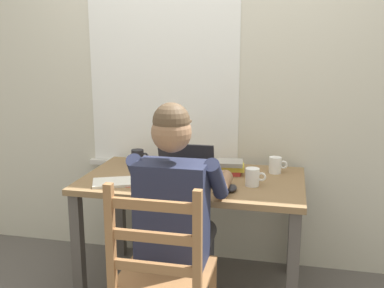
{
  "coord_description": "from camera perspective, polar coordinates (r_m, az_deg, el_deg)",
  "views": [
    {
      "loc": [
        0.56,
        -2.53,
        1.53
      ],
      "look_at": [
        0.01,
        -0.05,
        0.95
      ],
      "focal_mm": 41.94,
      "sensor_mm": 36.0,
      "label": 1
    }
  ],
  "objects": [
    {
      "name": "paper_pile_back_corner",
      "position": [
        2.64,
        -9.71,
        -4.8
      ],
      "size": [
        0.3,
        0.26,
        0.01
      ],
      "primitive_type": "cube",
      "rotation": [
        0.0,
        0.0,
        0.4
      ],
      "color": "silver",
      "rests_on": "desk"
    },
    {
      "name": "computer_mouse",
      "position": [
        2.48,
        5.03,
        -5.61
      ],
      "size": [
        0.06,
        0.1,
        0.03
      ],
      "primitive_type": "ellipsoid",
      "color": "#232328",
      "rests_on": "desk"
    },
    {
      "name": "landscape_photo_print",
      "position": [
        2.61,
        -9.13,
        -5.14
      ],
      "size": [
        0.15,
        0.11,
        0.0
      ],
      "primitive_type": "cube",
      "rotation": [
        0.0,
        0.0,
        0.21
      ],
      "color": "#C63D33",
      "rests_on": "desk"
    },
    {
      "name": "desk",
      "position": [
        2.74,
        0.09,
        -6.27
      ],
      "size": [
        1.32,
        0.76,
        0.73
      ],
      "color": "olive",
      "rests_on": "ground"
    },
    {
      "name": "book_stack_main",
      "position": [
        2.78,
        4.73,
        -2.94
      ],
      "size": [
        0.2,
        0.16,
        0.08
      ],
      "color": "#BC332D",
      "rests_on": "desk"
    },
    {
      "name": "coffee_mug_spare",
      "position": [
        2.84,
        10.58,
        -2.64
      ],
      "size": [
        0.11,
        0.08,
        0.1
      ],
      "color": "white",
      "rests_on": "desk"
    },
    {
      "name": "paper_pile_near_laptop",
      "position": [
        2.76,
        -1.79,
        -3.88
      ],
      "size": [
        0.25,
        0.16,
        0.01
      ],
      "primitive_type": "cube",
      "rotation": [
        0.0,
        0.0,
        -0.01
      ],
      "color": "white",
      "rests_on": "desk"
    },
    {
      "name": "coffee_mug_dark",
      "position": [
        3.02,
        -6.9,
        -1.62
      ],
      "size": [
        0.12,
        0.08,
        0.1
      ],
      "color": "black",
      "rests_on": "desk"
    },
    {
      "name": "coffee_mug_white",
      "position": [
        2.57,
        7.73,
        -4.18
      ],
      "size": [
        0.12,
        0.08,
        0.1
      ],
      "color": "white",
      "rests_on": "desk"
    },
    {
      "name": "laptop",
      "position": [
        2.54,
        -1.17,
        -4.18
      ],
      "size": [
        0.33,
        0.29,
        0.23
      ],
      "color": "#232328",
      "rests_on": "desk"
    },
    {
      "name": "wooden_chair",
      "position": [
        2.15,
        -3.73,
        -16.62
      ],
      "size": [
        0.42,
        0.42,
        0.95
      ],
      "color": "olive",
      "rests_on": "ground"
    },
    {
      "name": "paper_pile_side",
      "position": [
        2.69,
        -0.38,
        -4.34
      ],
      "size": [
        0.27,
        0.2,
        0.01
      ],
      "primitive_type": "cube",
      "rotation": [
        0.0,
        0.0,
        0.05
      ],
      "color": "white",
      "rests_on": "desk"
    },
    {
      "name": "back_wall",
      "position": [
        3.05,
        1.87,
        8.54
      ],
      "size": [
        6.0,
        0.08,
        2.6
      ],
      "color": "beige",
      "rests_on": "ground"
    },
    {
      "name": "seated_person",
      "position": [
        2.3,
        -1.83,
        -8.38
      ],
      "size": [
        0.5,
        0.6,
        1.26
      ],
      "color": "#232842",
      "rests_on": "ground"
    },
    {
      "name": "ground_plane",
      "position": [
        3.0,
        0.09,
        -17.68
      ],
      "size": [
        8.0,
        8.0,
        0.0
      ],
      "primitive_type": "plane",
      "color": "#56514C"
    }
  ]
}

